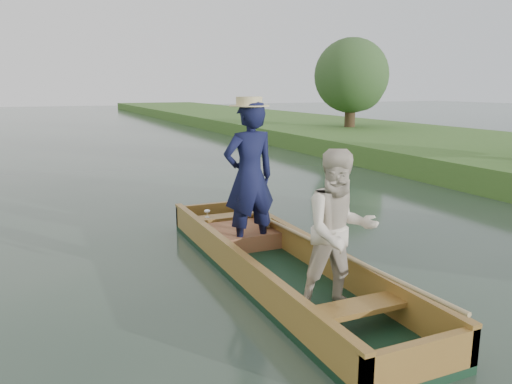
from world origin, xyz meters
name	(u,v)px	position (x,y,z in m)	size (l,w,h in m)	color
ground	(276,278)	(0.00, 0.00, 0.00)	(120.00, 120.00, 0.00)	#283D30
trees_far	(117,77)	(-0.30, 9.10, 2.53)	(22.73, 16.51, 4.28)	#47331E
punt	(281,224)	(0.05, 0.01, 0.67)	(1.12, 5.00, 2.12)	black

